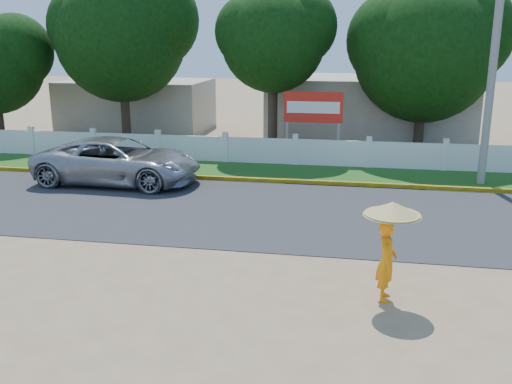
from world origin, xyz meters
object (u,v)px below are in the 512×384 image
monk_with_parasol (389,237)px  utility_pole (493,66)px  billboard (313,111)px  vehicle (118,161)px

monk_with_parasol → utility_pole: bearing=69.9°
utility_pole → billboard: size_ratio=2.88×
vehicle → monk_with_parasol: bearing=-129.7°
utility_pole → monk_with_parasol: size_ratio=4.07×
vehicle → billboard: bearing=-50.2°
billboard → utility_pole: bearing=-25.4°
monk_with_parasol → billboard: 13.64m
monk_with_parasol → billboard: (-2.65, 13.36, 0.78)m
monk_with_parasol → billboard: billboard is taller
utility_pole → billboard: (-6.43, 3.06, -2.10)m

